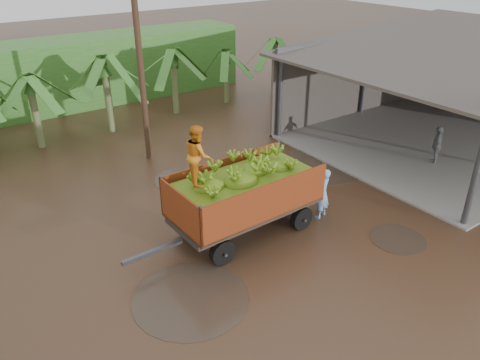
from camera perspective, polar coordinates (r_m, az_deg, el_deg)
name	(u,v)px	position (r m, az deg, el deg)	size (l,w,h in m)	color
ground	(265,226)	(15.24, 3.01, -5.59)	(100.00, 100.00, 0.00)	black
packing_shed	(445,81)	(23.75, 23.66, 10.97)	(12.78, 10.80, 4.76)	gray
hedge_north	(50,76)	(27.43, -22.12, 11.66)	(22.00, 3.00, 3.60)	#2D661E
banana_trailer	(244,192)	(14.23, 0.45, -1.50)	(6.43, 2.33, 3.85)	#AF4219
man_blue	(322,194)	(15.51, 10.01, -1.64)	(0.64, 0.42, 1.75)	#7BA7E0
man_grey	(437,145)	(20.68, 22.86, 3.92)	(0.95, 0.40, 1.62)	slate
utility_pole	(140,63)	(18.95, -12.06, 13.75)	(1.20, 0.24, 7.94)	#47301E
banana_plants	(0,154)	(17.67, -27.23, 2.82)	(24.66, 20.57, 4.38)	#2D661E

